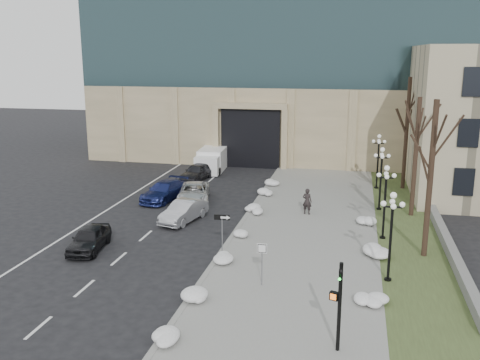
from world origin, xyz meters
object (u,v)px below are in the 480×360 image
object	(u,v)px
car_c	(164,191)
pedestrian	(307,201)
car_e	(197,172)
lamppost_a	(391,225)
box_truck	(213,159)
traffic_signal	(339,309)
car_a	(89,238)
car_b	(184,211)
lamppost_c	(381,170)
one_way_sign	(225,222)
car_d	(194,192)
lamppost_d	(378,154)
keep_sign	(262,255)
lamppost_b	(385,192)

from	to	relation	value
car_c	pedestrian	world-z (taller)	pedestrian
car_e	pedestrian	world-z (taller)	pedestrian
lamppost_a	pedestrian	bearing A→B (deg)	115.73
box_truck	traffic_signal	xyz separation A→B (m)	(13.49, -31.38, 0.83)
car_a	box_truck	bearing A→B (deg)	79.04
car_b	traffic_signal	world-z (taller)	traffic_signal
box_truck	lamppost_c	bearing A→B (deg)	-38.83
car_a	one_way_sign	bearing A→B (deg)	-3.92
pedestrian	lamppost_a	bearing A→B (deg)	130.18
car_a	car_c	size ratio (longest dim) A/B	0.82
car_d	lamppost_d	xyz separation A→B (m)	(14.19, 6.93, 2.36)
keep_sign	pedestrian	bearing A→B (deg)	85.32
traffic_signal	lamppost_d	xyz separation A→B (m)	(2.29, 26.75, 1.21)
lamppost_a	lamppost_d	bearing A→B (deg)	90.00
car_c	traffic_signal	size ratio (longest dim) A/B	1.36
car_a	car_b	distance (m)	7.46
one_way_sign	lamppost_d	bearing A→B (deg)	59.73
lamppost_c	car_d	bearing A→B (deg)	-178.27
lamppost_a	lamppost_c	bearing A→B (deg)	90.00
keep_sign	lamppost_b	bearing A→B (deg)	54.06
car_a	car_d	world-z (taller)	car_a
lamppost_a	keep_sign	bearing A→B (deg)	-162.15
car_a	lamppost_c	xyz separation A→B (m)	(17.10, 12.03, 2.36)
pedestrian	box_truck	xyz separation A→B (m)	(-10.65, 13.50, -0.02)
keep_sign	lamppost_c	size ratio (longest dim) A/B	0.49
traffic_signal	car_e	bearing A→B (deg)	136.01
keep_sign	lamppost_c	xyz separation A→B (m)	(6.19, 14.99, 1.37)
car_e	pedestrian	distance (m)	14.14
car_c	pedestrian	distance (m)	11.59
lamppost_a	lamppost_b	size ratio (longest dim) A/B	1.00
one_way_sign	keep_sign	bearing A→B (deg)	-55.59
car_d	keep_sign	size ratio (longest dim) A/B	2.21
pedestrian	lamppost_a	world-z (taller)	lamppost_a
box_truck	lamppost_b	distance (m)	23.75
car_a	car_e	bearing A→B (deg)	79.13
lamppost_c	box_truck	bearing A→B (deg)	144.80
car_c	lamppost_a	size ratio (longest dim) A/B	1.08
traffic_signal	lamppost_a	bearing A→B (deg)	91.32
lamppost_b	lamppost_d	xyz separation A→B (m)	(0.00, 13.00, 0.00)
lamppost_c	lamppost_a	bearing A→B (deg)	-90.00
lamppost_d	lamppost_a	bearing A→B (deg)	-90.00
car_e	keep_sign	size ratio (longest dim) A/B	1.91
pedestrian	one_way_sign	size ratio (longest dim) A/B	0.74
car_c	lamppost_b	size ratio (longest dim) A/B	1.08
car_d	one_way_sign	bearing A→B (deg)	-77.95
car_e	traffic_signal	world-z (taller)	traffic_signal
car_e	lamppost_b	world-z (taller)	lamppost_b
car_c	car_b	bearing A→B (deg)	-45.78
car_a	keep_sign	bearing A→B (deg)	-22.89
car_a	pedestrian	world-z (taller)	pedestrian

